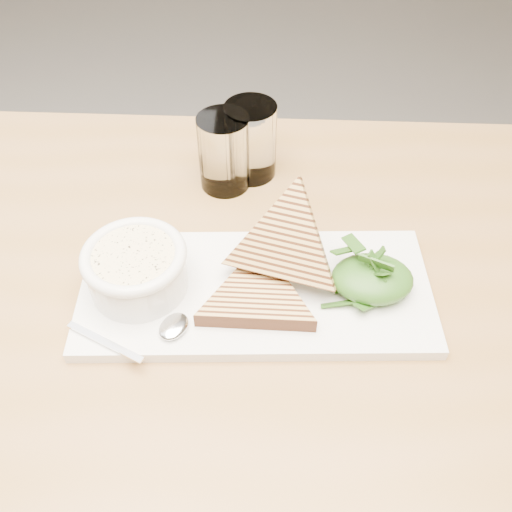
{
  "coord_description": "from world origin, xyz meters",
  "views": [
    {
      "loc": [
        0.34,
        -0.45,
        1.32
      ],
      "look_at": [
        0.33,
        0.02,
        0.82
      ],
      "focal_mm": 40.0,
      "sensor_mm": 36.0,
      "label": 1
    }
  ],
  "objects_px": {
    "platter": "(256,291)",
    "glass_near": "(224,153)",
    "table_top": "(191,294)",
    "soup_bowl": "(137,273)",
    "glass_far": "(251,141)"
  },
  "relations": [
    {
      "from": "platter",
      "to": "glass_near",
      "type": "distance_m",
      "value": 0.23
    },
    {
      "from": "table_top",
      "to": "soup_bowl",
      "type": "height_order",
      "value": "soup_bowl"
    },
    {
      "from": "table_top",
      "to": "glass_far",
      "type": "distance_m",
      "value": 0.25
    },
    {
      "from": "platter",
      "to": "soup_bowl",
      "type": "bearing_deg",
      "value": -179.76
    },
    {
      "from": "platter",
      "to": "soup_bowl",
      "type": "relative_size",
      "value": 3.64
    },
    {
      "from": "table_top",
      "to": "glass_far",
      "type": "bearing_deg",
      "value": 72.82
    },
    {
      "from": "platter",
      "to": "glass_near",
      "type": "bearing_deg",
      "value": 103.24
    },
    {
      "from": "platter",
      "to": "table_top",
      "type": "bearing_deg",
      "value": 168.8
    },
    {
      "from": "platter",
      "to": "glass_far",
      "type": "height_order",
      "value": "glass_far"
    },
    {
      "from": "platter",
      "to": "soup_bowl",
      "type": "distance_m",
      "value": 0.14
    },
    {
      "from": "soup_bowl",
      "to": "glass_near",
      "type": "distance_m",
      "value": 0.23
    },
    {
      "from": "table_top",
      "to": "platter",
      "type": "distance_m",
      "value": 0.09
    },
    {
      "from": "table_top",
      "to": "glass_near",
      "type": "relative_size",
      "value": 9.93
    },
    {
      "from": "table_top",
      "to": "platter",
      "type": "xyz_separation_m",
      "value": [
        0.08,
        -0.02,
        0.03
      ]
    },
    {
      "from": "platter",
      "to": "glass_near",
      "type": "height_order",
      "value": "glass_near"
    }
  ]
}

